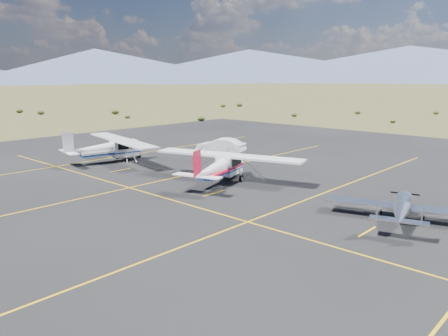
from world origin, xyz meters
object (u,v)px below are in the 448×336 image
aircraft_cessna (221,165)px  aircraft_low_wing (402,207)px  sedan (221,146)px  aircraft_plain (110,148)px

aircraft_cessna → aircraft_low_wing: bearing=-106.0°
aircraft_low_wing → sedan: bearing=50.5°
aircraft_low_wing → sedan: aircraft_low_wing is taller
aircraft_low_wing → aircraft_plain: size_ratio=0.68×
aircraft_low_wing → sedan: 23.37m
aircraft_plain → aircraft_low_wing: bearing=-75.8°
aircraft_low_wing → sedan: size_ratio=1.67×
aircraft_cessna → aircraft_plain: bearing=78.0°
aircraft_cessna → aircraft_plain: aircraft_plain is taller
aircraft_cessna → aircraft_plain: size_ratio=0.97×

